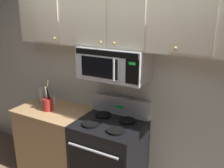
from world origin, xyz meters
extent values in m
cube|color=silver|center=(0.00, 0.79, 1.35)|extent=(5.20, 0.10, 2.70)
cube|color=black|center=(0.00, 0.42, 0.45)|extent=(0.76, 0.64, 0.90)
cylinder|color=#B7BABF|center=(0.00, 0.06, 0.74)|extent=(0.61, 0.03, 0.03)
cube|color=#B7BABF|center=(0.00, 0.70, 1.01)|extent=(0.76, 0.07, 0.22)
cube|color=#19D83F|center=(0.00, 0.67, 1.01)|extent=(0.10, 0.00, 0.04)
cylinder|color=black|center=(-0.16, 0.28, 0.91)|extent=(0.19, 0.19, 0.02)
cylinder|color=black|center=(0.16, 0.28, 0.91)|extent=(0.19, 0.19, 0.02)
cylinder|color=black|center=(-0.16, 0.56, 0.91)|extent=(0.19, 0.19, 0.02)
cylinder|color=black|center=(0.16, 0.56, 0.91)|extent=(0.19, 0.19, 0.02)
cube|color=#B7BABF|center=(0.00, 0.54, 1.57)|extent=(0.76, 0.39, 0.35)
cube|color=black|center=(0.00, 0.35, 1.72)|extent=(0.73, 0.01, 0.06)
cube|color=#B7BABF|center=(-0.07, 0.35, 1.56)|extent=(0.49, 0.01, 0.25)
cube|color=black|center=(-0.08, 0.34, 1.56)|extent=(0.44, 0.01, 0.22)
cube|color=black|center=(0.30, 0.35, 1.56)|extent=(0.14, 0.01, 0.25)
cube|color=#19D83F|center=(0.30, 0.34, 1.65)|extent=(0.07, 0.00, 0.03)
cylinder|color=#B7BABF|center=(0.11, 0.32, 1.56)|extent=(0.02, 0.02, 0.23)
cube|color=beige|center=(0.00, 0.57, 2.02)|extent=(2.50, 0.33, 0.55)
cube|color=beige|center=(-0.83, 0.40, 2.02)|extent=(0.38, 0.01, 0.51)
sphere|color=tan|center=(-0.70, 0.39, 1.82)|extent=(0.03, 0.03, 0.03)
cube|color=beige|center=(-0.21, 0.40, 2.02)|extent=(0.38, 0.01, 0.51)
sphere|color=tan|center=(-0.08, 0.39, 1.82)|extent=(0.03, 0.03, 0.03)
cube|color=beige|center=(0.21, 0.40, 2.02)|extent=(0.38, 0.01, 0.51)
sphere|color=tan|center=(0.08, 0.39, 1.82)|extent=(0.03, 0.03, 0.03)
cube|color=beige|center=(0.83, 0.40, 2.02)|extent=(0.38, 0.01, 0.51)
sphere|color=tan|center=(0.70, 0.39, 1.82)|extent=(0.03, 0.03, 0.03)
cube|color=tan|center=(-0.84, 0.43, 0.43)|extent=(0.90, 0.62, 0.86)
cube|color=tan|center=(-0.84, 0.43, 0.88)|extent=(0.93, 0.65, 0.03)
cylinder|color=red|center=(-0.86, 0.37, 0.98)|extent=(0.13, 0.13, 0.16)
cylinder|color=red|center=(-0.88, 0.37, 1.10)|extent=(0.06, 0.05, 0.22)
cylinder|color=black|center=(-0.84, 0.36, 1.10)|extent=(0.02, 0.07, 0.23)
cylinder|color=tan|center=(-0.87, 0.38, 1.14)|extent=(0.08, 0.04, 0.31)
cylinder|color=silver|center=(-0.85, 0.35, 1.11)|extent=(0.04, 0.06, 0.24)
cylinder|color=white|center=(-0.97, 0.59, 0.94)|extent=(0.05, 0.05, 0.08)
cylinder|color=#B7BABF|center=(-0.97, 0.59, 0.99)|extent=(0.05, 0.05, 0.02)
cylinder|color=#B7B2A8|center=(-1.12, 0.51, 1.01)|extent=(0.06, 0.06, 0.21)
camera|label=1|loc=(1.30, -1.84, 2.19)|focal=40.55mm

